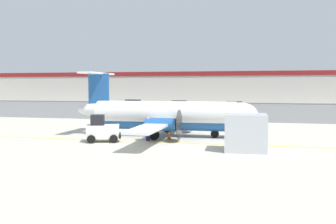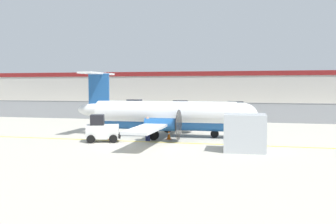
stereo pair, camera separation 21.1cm
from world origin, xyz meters
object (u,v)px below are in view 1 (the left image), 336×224
Objects in this scene: parked_car_1 at (180,106)px; parked_car_0 at (134,104)px; parked_car_3 at (303,110)px; baggage_tug at (102,130)px; cargo_container at (246,133)px; parked_car_2 at (233,107)px; traffic_cone_far_left at (169,135)px; commuter_airplane at (168,115)px; ground_crew_worker at (148,128)px; traffic_cone_near_left at (111,135)px; traffic_cone_near_right at (253,132)px.

parked_car_0 is at bearing 158.09° from parked_car_1.
parked_car_1 is at bearing 160.61° from parked_car_3.
parked_car_1 is (-0.75, 31.67, 0.04)m from baggage_tug.
parked_car_0 is (-8.91, 34.07, 0.04)m from baggage_tug.
cargo_container is 0.58× the size of parked_car_0.
parked_car_0 and parked_car_2 have the same top height.
cargo_container is at bearing -34.78° from traffic_cone_far_left.
ground_crew_worker is (-0.83, -2.73, -0.65)m from commuter_airplane.
commuter_airplane is at bearing -116.98° from parked_car_3.
traffic_cone_far_left is (-5.51, 3.83, -0.79)m from cargo_container.
traffic_cone_far_left is at bearing 9.58° from baggage_tug.
baggage_tug reaches higher than traffic_cone_far_left.
ground_crew_worker is 2.66× the size of traffic_cone_near_left.
parked_car_0 is (-19.06, 28.60, 0.58)m from traffic_cone_near_right.
traffic_cone_near_left is 29.70m from parked_car_2.
parked_car_3 is (11.87, 22.18, 0.58)m from traffic_cone_far_left.
baggage_tug is 1.04× the size of cargo_container.
cargo_container is 0.58× the size of parked_car_2.
parked_car_1 is (-0.97, 30.50, 0.58)m from traffic_cone_near_left.
cargo_container is at bearing -15.93° from traffic_cone_near_left.
traffic_cone_near_left is 0.15× the size of parked_car_3.
parked_car_3 is at bearing -28.67° from parked_car_1.
traffic_cone_far_left is 34.40m from parked_car_0.
parked_car_0 is 8.50m from parked_car_1.
traffic_cone_far_left is (-5.94, -3.20, 0.00)m from traffic_cone_near_right.
ground_crew_worker is 2.66× the size of traffic_cone_near_right.
commuter_airplane is at bearing -65.83° from parked_car_0.
parked_car_3 is (13.12, 23.34, -0.06)m from ground_crew_worker.
traffic_cone_near_left is 34.16m from parked_car_0.
parked_car_1 is at bearing 72.59° from baggage_tug.
parked_car_0 is at bearing 105.49° from traffic_cone_near_left.
cargo_container is at bearing -99.93° from parked_car_3.
baggage_tug is 0.59× the size of parked_car_1.
cargo_container is at bearing 92.34° from parked_car_2.
parked_car_1 is (-10.91, 26.19, 0.58)m from traffic_cone_near_right.
cargo_container is (6.76, -2.66, 0.15)m from ground_crew_worker.
ground_crew_worker is 29.21m from parked_car_2.
baggage_tug is at bearing 131.39° from ground_crew_worker.
cargo_container reaches higher than traffic_cone_near_left.
baggage_tug is (-3.79, -3.84, -0.75)m from commuter_airplane.
parked_car_0 and parked_car_3 have the same top height.
ground_crew_worker is at bearing -107.26° from commuter_airplane.
parked_car_2 is at bearing 12.28° from ground_crew_worker.
baggage_tug is at bearing -100.40° from traffic_cone_near_left.
baggage_tug is at bearing -94.10° from parked_car_1.
parked_car_2 is (-2.80, 24.52, 0.58)m from traffic_cone_near_right.
parked_car_2 and parked_car_3 have the same top height.
commuter_airplane is at bearing -165.58° from traffic_cone_near_right.
parked_car_3 is at bearing 55.73° from traffic_cone_near_left.
ground_crew_worker is 7.26m from cargo_container.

